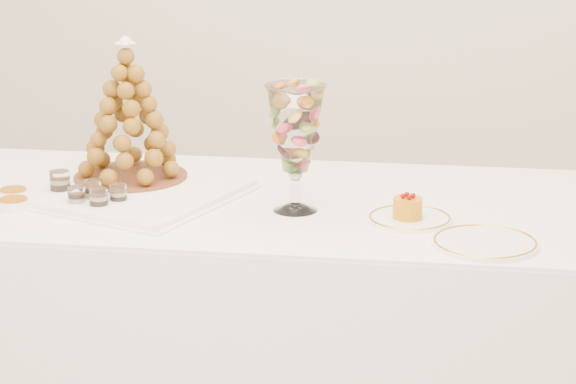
# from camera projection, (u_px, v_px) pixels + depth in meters

# --- Properties ---
(buffet_table) EXTENTS (2.27, 1.01, 0.85)m
(buffet_table) POSITION_uv_depth(u_px,v_px,m) (229.00, 336.00, 3.29)
(buffet_table) COLOR white
(buffet_table) RESTS_ON ground
(lace_tray) EXTENTS (0.79, 0.69, 0.02)m
(lace_tray) POSITION_uv_depth(u_px,v_px,m) (113.00, 188.00, 3.23)
(lace_tray) COLOR white
(lace_tray) RESTS_ON buffet_table
(macaron_vase) EXTENTS (0.16, 0.16, 0.35)m
(macaron_vase) POSITION_uv_depth(u_px,v_px,m) (296.00, 130.00, 3.00)
(macaron_vase) COLOR white
(macaron_vase) RESTS_ON buffet_table
(cake_plate) EXTENTS (0.22, 0.22, 0.01)m
(cake_plate) POSITION_uv_depth(u_px,v_px,m) (410.00, 219.00, 2.98)
(cake_plate) COLOR white
(cake_plate) RESTS_ON buffet_table
(spare_plate) EXTENTS (0.27, 0.27, 0.01)m
(spare_plate) POSITION_uv_depth(u_px,v_px,m) (485.00, 243.00, 2.79)
(spare_plate) COLOR white
(spare_plate) RESTS_ON buffet_table
(verrine_a) EXTENTS (0.06, 0.06, 0.08)m
(verrine_a) POSITION_uv_depth(u_px,v_px,m) (60.00, 184.00, 3.17)
(verrine_a) COLOR white
(verrine_a) RESTS_ON buffet_table
(verrine_b) EXTENTS (0.06, 0.06, 0.07)m
(verrine_b) POSITION_uv_depth(u_px,v_px,m) (93.00, 193.00, 3.10)
(verrine_b) COLOR white
(verrine_b) RESTS_ON buffet_table
(verrine_c) EXTENTS (0.06, 0.06, 0.07)m
(verrine_c) POSITION_uv_depth(u_px,v_px,m) (118.00, 196.00, 3.08)
(verrine_c) COLOR white
(verrine_c) RESTS_ON buffet_table
(verrine_d) EXTENTS (0.06, 0.06, 0.07)m
(verrine_d) POSITION_uv_depth(u_px,v_px,m) (77.00, 198.00, 3.06)
(verrine_d) COLOR white
(verrine_d) RESTS_ON buffet_table
(verrine_e) EXTENTS (0.06, 0.06, 0.07)m
(verrine_e) POSITION_uv_depth(u_px,v_px,m) (99.00, 201.00, 3.04)
(verrine_e) COLOR white
(verrine_e) RESTS_ON buffet_table
(ramekin_back) EXTENTS (0.08, 0.08, 0.03)m
(ramekin_back) POSITION_uv_depth(u_px,v_px,m) (13.00, 194.00, 3.16)
(ramekin_back) COLOR white
(ramekin_back) RESTS_ON buffet_table
(ramekin_front) EXTENTS (0.09, 0.09, 0.03)m
(ramekin_front) POSITION_uv_depth(u_px,v_px,m) (14.00, 204.00, 3.07)
(ramekin_front) COLOR white
(ramekin_front) RESTS_ON buffet_table
(croquembouche) EXTENTS (0.33, 0.33, 0.41)m
(croquembouche) POSITION_uv_depth(u_px,v_px,m) (128.00, 110.00, 3.24)
(croquembouche) COLOR brown
(croquembouche) RESTS_ON lace_tray
(mousse_cake) EXTENTS (0.08, 0.08, 0.07)m
(mousse_cake) POSITION_uv_depth(u_px,v_px,m) (408.00, 208.00, 2.96)
(mousse_cake) COLOR #CA7909
(mousse_cake) RESTS_ON cake_plate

